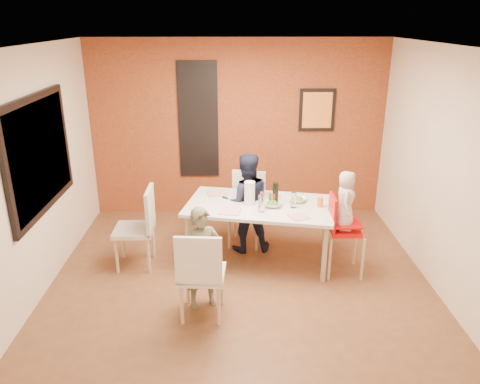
{
  "coord_description": "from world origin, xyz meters",
  "views": [
    {
      "loc": [
        -0.09,
        -4.82,
        2.97
      ],
      "look_at": [
        0.0,
        0.3,
        1.05
      ],
      "focal_mm": 35.0,
      "sensor_mm": 36.0,
      "label": 1
    }
  ],
  "objects_px": {
    "toddler": "(346,200)",
    "paper_towel_roll": "(250,193)",
    "dining_table": "(260,209)",
    "chair_near": "(201,271)",
    "high_chair": "(341,227)",
    "chair_left": "(141,223)",
    "child_near": "(203,258)",
    "child_far": "(246,203)",
    "wine_bottle": "(275,194)",
    "chair_far": "(247,204)"
  },
  "relations": [
    {
      "from": "child_near",
      "to": "toddler",
      "type": "distance_m",
      "value": 1.82
    },
    {
      "from": "chair_near",
      "to": "child_near",
      "type": "xyz_separation_m",
      "value": [
        0.01,
        0.25,
        0.01
      ]
    },
    {
      "from": "chair_far",
      "to": "high_chair",
      "type": "distance_m",
      "value": 1.41
    },
    {
      "from": "child_far",
      "to": "paper_towel_roll",
      "type": "xyz_separation_m",
      "value": [
        0.04,
        -0.26,
        0.23
      ]
    },
    {
      "from": "chair_near",
      "to": "toddler",
      "type": "height_order",
      "value": "toddler"
    },
    {
      "from": "dining_table",
      "to": "chair_far",
      "type": "xyz_separation_m",
      "value": [
        -0.15,
        0.51,
        -0.14
      ]
    },
    {
      "from": "paper_towel_roll",
      "to": "child_near",
      "type": "bearing_deg",
      "value": -116.89
    },
    {
      "from": "chair_near",
      "to": "chair_left",
      "type": "xyz_separation_m",
      "value": [
        -0.81,
        1.15,
        0.02
      ]
    },
    {
      "from": "high_chair",
      "to": "chair_far",
      "type": "bearing_deg",
      "value": 51.9
    },
    {
      "from": "chair_left",
      "to": "child_near",
      "type": "distance_m",
      "value": 1.22
    },
    {
      "from": "chair_near",
      "to": "toddler",
      "type": "distance_m",
      "value": 1.94
    },
    {
      "from": "dining_table",
      "to": "toddler",
      "type": "bearing_deg",
      "value": -20.81
    },
    {
      "from": "child_near",
      "to": "paper_towel_roll",
      "type": "height_order",
      "value": "child_near"
    },
    {
      "from": "chair_far",
      "to": "child_far",
      "type": "relative_size",
      "value": 0.74
    },
    {
      "from": "child_near",
      "to": "chair_near",
      "type": "bearing_deg",
      "value": -111.92
    },
    {
      "from": "chair_far",
      "to": "toddler",
      "type": "distance_m",
      "value": 1.49
    },
    {
      "from": "dining_table",
      "to": "toddler",
      "type": "xyz_separation_m",
      "value": [
        0.98,
        -0.37,
        0.26
      ]
    },
    {
      "from": "high_chair",
      "to": "child_far",
      "type": "relative_size",
      "value": 0.75
    },
    {
      "from": "wine_bottle",
      "to": "paper_towel_roll",
      "type": "xyz_separation_m",
      "value": [
        -0.32,
        -0.0,
        0.01
      ]
    },
    {
      "from": "chair_far",
      "to": "child_near",
      "type": "relative_size",
      "value": 0.87
    },
    {
      "from": "child_near",
      "to": "child_far",
      "type": "xyz_separation_m",
      "value": [
        0.5,
        1.32,
        0.1
      ]
    },
    {
      "from": "child_far",
      "to": "toddler",
      "type": "relative_size",
      "value": 1.89
    },
    {
      "from": "chair_near",
      "to": "chair_left",
      "type": "distance_m",
      "value": 1.41
    },
    {
      "from": "wine_bottle",
      "to": "paper_towel_roll",
      "type": "bearing_deg",
      "value": -179.86
    },
    {
      "from": "child_far",
      "to": "toddler",
      "type": "height_order",
      "value": "child_far"
    },
    {
      "from": "chair_near",
      "to": "chair_far",
      "type": "xyz_separation_m",
      "value": [
        0.53,
        1.82,
        -0.0
      ]
    },
    {
      "from": "paper_towel_roll",
      "to": "child_far",
      "type": "bearing_deg",
      "value": 97.63
    },
    {
      "from": "chair_far",
      "to": "high_chair",
      "type": "xyz_separation_m",
      "value": [
        1.1,
        -0.88,
        0.05
      ]
    },
    {
      "from": "chair_near",
      "to": "high_chair",
      "type": "relative_size",
      "value": 1.0
    },
    {
      "from": "dining_table",
      "to": "high_chair",
      "type": "xyz_separation_m",
      "value": [
        0.95,
        -0.37,
        -0.09
      ]
    },
    {
      "from": "paper_towel_roll",
      "to": "toddler",
      "type": "bearing_deg",
      "value": -18.6
    },
    {
      "from": "toddler",
      "to": "paper_towel_roll",
      "type": "height_order",
      "value": "toddler"
    },
    {
      "from": "child_far",
      "to": "child_near",
      "type": "bearing_deg",
      "value": 62.47
    },
    {
      "from": "chair_left",
      "to": "wine_bottle",
      "type": "bearing_deg",
      "value": 94.73
    },
    {
      "from": "high_chair",
      "to": "toddler",
      "type": "xyz_separation_m",
      "value": [
        0.03,
        -0.0,
        0.35
      ]
    },
    {
      "from": "child_far",
      "to": "wine_bottle",
      "type": "distance_m",
      "value": 0.5
    },
    {
      "from": "chair_left",
      "to": "high_chair",
      "type": "bearing_deg",
      "value": 84.3
    },
    {
      "from": "toddler",
      "to": "wine_bottle",
      "type": "bearing_deg",
      "value": 76.72
    },
    {
      "from": "toddler",
      "to": "dining_table",
      "type": "bearing_deg",
      "value": 81.35
    },
    {
      "from": "chair_near",
      "to": "child_near",
      "type": "height_order",
      "value": "child_near"
    },
    {
      "from": "toddler",
      "to": "paper_towel_roll",
      "type": "bearing_deg",
      "value": 83.56
    },
    {
      "from": "high_chair",
      "to": "paper_towel_roll",
      "type": "bearing_deg",
      "value": 71.67
    },
    {
      "from": "child_near",
      "to": "high_chair",
      "type": "bearing_deg",
      "value": 2.33
    },
    {
      "from": "wine_bottle",
      "to": "dining_table",
      "type": "bearing_deg",
      "value": -179.24
    },
    {
      "from": "high_chair",
      "to": "chair_left",
      "type": "bearing_deg",
      "value": 85.5
    },
    {
      "from": "chair_left",
      "to": "chair_near",
      "type": "bearing_deg",
      "value": 34.52
    },
    {
      "from": "chair_far",
      "to": "paper_towel_roll",
      "type": "xyz_separation_m",
      "value": [
        0.02,
        -0.51,
        0.35
      ]
    },
    {
      "from": "child_far",
      "to": "dining_table",
      "type": "bearing_deg",
      "value": 115.47
    },
    {
      "from": "child_far",
      "to": "paper_towel_roll",
      "type": "bearing_deg",
      "value": 90.86
    },
    {
      "from": "dining_table",
      "to": "child_far",
      "type": "xyz_separation_m",
      "value": [
        -0.17,
        0.27,
        -0.02
      ]
    }
  ]
}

